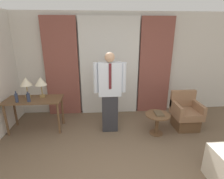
{
  "coord_description": "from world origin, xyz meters",
  "views": [
    {
      "loc": [
        -0.28,
        -1.72,
        2.21
      ],
      "look_at": [
        -0.02,
        1.74,
        1.05
      ],
      "focal_mm": 28.0,
      "sensor_mm": 36.0,
      "label": 1
    }
  ],
  "objects_px": {
    "armchair": "(185,114)",
    "table_lamp_left": "(26,82)",
    "bottle_by_lamp": "(16,98)",
    "side_table": "(157,121)",
    "desk": "(34,104)",
    "book": "(159,113)",
    "bottle_near_edge": "(28,98)",
    "table_lamp_right": "(41,82)",
    "person": "(110,91)"
  },
  "relations": [
    {
      "from": "bottle_near_edge",
      "to": "person",
      "type": "xyz_separation_m",
      "value": [
        1.76,
        -0.02,
        0.12
      ]
    },
    {
      "from": "desk",
      "to": "bottle_by_lamp",
      "type": "bearing_deg",
      "value": -150.08
    },
    {
      "from": "desk",
      "to": "book",
      "type": "height_order",
      "value": "desk"
    },
    {
      "from": "desk",
      "to": "table_lamp_right",
      "type": "bearing_deg",
      "value": 38.59
    },
    {
      "from": "table_lamp_right",
      "to": "side_table",
      "type": "distance_m",
      "value": 2.76
    },
    {
      "from": "bottle_near_edge",
      "to": "armchair",
      "type": "height_order",
      "value": "bottle_near_edge"
    },
    {
      "from": "table_lamp_right",
      "to": "armchair",
      "type": "xyz_separation_m",
      "value": [
        3.35,
        -0.31,
        -0.79
      ]
    },
    {
      "from": "desk",
      "to": "table_lamp_left",
      "type": "relative_size",
      "value": 2.65
    },
    {
      "from": "desk",
      "to": "bottle_by_lamp",
      "type": "xyz_separation_m",
      "value": [
        -0.28,
        -0.16,
        0.22
      ]
    },
    {
      "from": "side_table",
      "to": "book",
      "type": "distance_m",
      "value": 0.17
    },
    {
      "from": "desk",
      "to": "bottle_by_lamp",
      "type": "height_order",
      "value": "bottle_by_lamp"
    },
    {
      "from": "bottle_by_lamp",
      "to": "person",
      "type": "bearing_deg",
      "value": -0.21
    },
    {
      "from": "bottle_by_lamp",
      "to": "side_table",
      "type": "distance_m",
      "value": 3.09
    },
    {
      "from": "bottle_by_lamp",
      "to": "person",
      "type": "relative_size",
      "value": 0.14
    },
    {
      "from": "bottle_by_lamp",
      "to": "book",
      "type": "distance_m",
      "value": 3.09
    },
    {
      "from": "desk",
      "to": "table_lamp_left",
      "type": "bearing_deg",
      "value": 141.41
    },
    {
      "from": "desk",
      "to": "person",
      "type": "distance_m",
      "value": 1.75
    },
    {
      "from": "person",
      "to": "book",
      "type": "bearing_deg",
      "value": -12.15
    },
    {
      "from": "bottle_near_edge",
      "to": "bottle_by_lamp",
      "type": "height_order",
      "value": "bottle_by_lamp"
    },
    {
      "from": "table_lamp_left",
      "to": "book",
      "type": "distance_m",
      "value": 3.05
    },
    {
      "from": "person",
      "to": "book",
      "type": "xyz_separation_m",
      "value": [
        1.07,
        -0.23,
        -0.48
      ]
    },
    {
      "from": "bottle_by_lamp",
      "to": "desk",
      "type": "bearing_deg",
      "value": 29.92
    },
    {
      "from": "table_lamp_left",
      "to": "armchair",
      "type": "height_order",
      "value": "table_lamp_left"
    },
    {
      "from": "desk",
      "to": "person",
      "type": "bearing_deg",
      "value": -5.71
    },
    {
      "from": "table_lamp_left",
      "to": "bottle_by_lamp",
      "type": "relative_size",
      "value": 1.9
    },
    {
      "from": "person",
      "to": "side_table",
      "type": "distance_m",
      "value": 1.25
    },
    {
      "from": "armchair",
      "to": "side_table",
      "type": "xyz_separation_m",
      "value": [
        -0.76,
        -0.23,
        -0.0
      ]
    },
    {
      "from": "armchair",
      "to": "table_lamp_left",
      "type": "bearing_deg",
      "value": 175.19
    },
    {
      "from": "bottle_near_edge",
      "to": "person",
      "type": "distance_m",
      "value": 1.76
    },
    {
      "from": "bottle_by_lamp",
      "to": "person",
      "type": "distance_m",
      "value": 2.0
    },
    {
      "from": "armchair",
      "to": "book",
      "type": "xyz_separation_m",
      "value": [
        -0.73,
        -0.22,
        0.16
      ]
    },
    {
      "from": "table_lamp_left",
      "to": "side_table",
      "type": "distance_m",
      "value": 3.06
    },
    {
      "from": "table_lamp_left",
      "to": "table_lamp_right",
      "type": "relative_size",
      "value": 1.0
    },
    {
      "from": "side_table",
      "to": "desk",
      "type": "bearing_deg",
      "value": 171.47
    },
    {
      "from": "bottle_near_edge",
      "to": "armchair",
      "type": "distance_m",
      "value": 3.59
    },
    {
      "from": "table_lamp_left",
      "to": "book",
      "type": "relative_size",
      "value": 1.82
    },
    {
      "from": "bottle_near_edge",
      "to": "bottle_by_lamp",
      "type": "distance_m",
      "value": 0.24
    },
    {
      "from": "table_lamp_left",
      "to": "bottle_by_lamp",
      "type": "xyz_separation_m",
      "value": [
        -0.12,
        -0.29,
        -0.25
      ]
    },
    {
      "from": "bottle_near_edge",
      "to": "side_table",
      "type": "height_order",
      "value": "bottle_near_edge"
    },
    {
      "from": "table_lamp_left",
      "to": "book",
      "type": "xyz_separation_m",
      "value": [
        2.94,
        -0.53,
        -0.62
      ]
    },
    {
      "from": "armchair",
      "to": "book",
      "type": "relative_size",
      "value": 3.36
    },
    {
      "from": "desk",
      "to": "table_lamp_left",
      "type": "distance_m",
      "value": 0.51
    },
    {
      "from": "table_lamp_right",
      "to": "bottle_by_lamp",
      "type": "height_order",
      "value": "table_lamp_right"
    },
    {
      "from": "armchair",
      "to": "person",
      "type": "bearing_deg",
      "value": 179.72
    },
    {
      "from": "desk",
      "to": "armchair",
      "type": "xyz_separation_m",
      "value": [
        3.51,
        -0.18,
        -0.32
      ]
    },
    {
      "from": "armchair",
      "to": "side_table",
      "type": "bearing_deg",
      "value": -163.04
    },
    {
      "from": "side_table",
      "to": "table_lamp_right",
      "type": "bearing_deg",
      "value": 168.18
    },
    {
      "from": "armchair",
      "to": "book",
      "type": "bearing_deg",
      "value": -163.24
    },
    {
      "from": "table_lamp_left",
      "to": "side_table",
      "type": "height_order",
      "value": "table_lamp_left"
    },
    {
      "from": "bottle_near_edge",
      "to": "book",
      "type": "bearing_deg",
      "value": -5.04
    }
  ]
}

